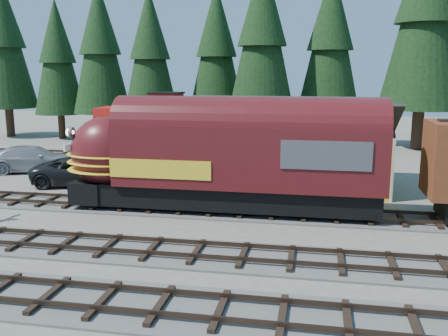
% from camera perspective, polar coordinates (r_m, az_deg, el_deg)
% --- Properties ---
extents(ground, '(120.00, 120.00, 0.00)m').
position_cam_1_polar(ground, '(20.90, 4.64, -8.38)').
color(ground, '#6B665B').
rests_on(ground, ground).
extents(track_spur, '(32.00, 3.20, 0.33)m').
position_cam_1_polar(track_spur, '(40.07, -6.92, 1.12)').
color(track_spur, '#4C4947').
rests_on(track_spur, ground).
extents(depot, '(12.80, 7.00, 5.30)m').
position_cam_1_polar(depot, '(30.43, 6.83, 3.49)').
color(depot, gold).
rests_on(depot, ground).
extents(conifer_backdrop, '(80.40, 21.61, 17.45)m').
position_cam_1_polar(conifer_backdrop, '(45.43, 19.75, 14.37)').
color(conifer_backdrop, black).
rests_on(conifer_backdrop, ground).
extents(locomotive, '(15.93, 3.17, 4.33)m').
position_cam_1_polar(locomotive, '(24.52, -1.13, 0.71)').
color(locomotive, black).
rests_on(locomotive, ground).
extents(caboose, '(9.31, 2.70, 4.84)m').
position_cam_1_polar(caboose, '(39.89, -7.73, 4.50)').
color(caboose, black).
rests_on(caboose, ground).
extents(pickup_truck_a, '(6.65, 4.09, 1.72)m').
position_cam_1_polar(pickup_truck_a, '(31.83, -15.71, -0.35)').
color(pickup_truck_a, black).
rests_on(pickup_truck_a, ground).
extents(pickup_truck_b, '(6.70, 4.35, 1.80)m').
position_cam_1_polar(pickup_truck_b, '(37.09, -20.96, 0.98)').
color(pickup_truck_b, '#9B9DA2').
rests_on(pickup_truck_b, ground).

